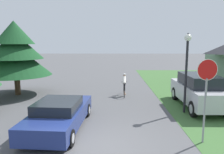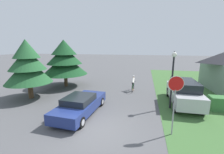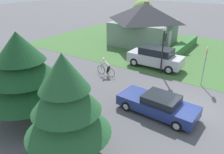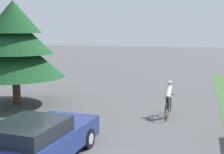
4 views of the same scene
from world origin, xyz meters
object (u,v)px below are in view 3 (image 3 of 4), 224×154
at_px(stop_sign, 206,58).
at_px(street_lamp, 163,42).
at_px(parked_suv_right, 155,57).
at_px(conifer_tall_near, 66,101).
at_px(sedan_left_lane, 158,105).
at_px(conifer_tall_far, 22,70).
at_px(deciduous_tree_right, 142,12).
at_px(cottage_house, 144,23).
at_px(cyclist, 106,67).

bearing_deg(stop_sign, street_lamp, -102.38).
height_order(parked_suv_right, stop_sign, stop_sign).
relative_size(street_lamp, conifer_tall_near, 0.82).
distance_m(sedan_left_lane, stop_sign, 5.90).
height_order(street_lamp, conifer_tall_far, conifer_tall_far).
distance_m(stop_sign, conifer_tall_far, 12.53).
bearing_deg(stop_sign, conifer_tall_far, -41.85).
distance_m(sedan_left_lane, conifer_tall_far, 7.99).
height_order(conifer_tall_near, deciduous_tree_right, conifer_tall_near).
height_order(sedan_left_lane, conifer_tall_near, conifer_tall_near).
distance_m(stop_sign, conifer_tall_near, 11.51).
xyz_separation_m(stop_sign, street_lamp, (0.42, 3.51, 0.64)).
bearing_deg(conifer_tall_near, street_lamp, 1.62).
height_order(street_lamp, deciduous_tree_right, deciduous_tree_right).
bearing_deg(cottage_house, cyclist, -171.54).
distance_m(cyclist, stop_sign, 7.76).
xyz_separation_m(conifer_tall_far, deciduous_tree_right, (23.03, 4.27, 0.20)).
distance_m(sedan_left_lane, cyclist, 6.63).
height_order(street_lamp, conifer_tall_near, conifer_tall_near).
relative_size(cottage_house, street_lamp, 1.82).
xyz_separation_m(sedan_left_lane, cyclist, (2.99, 5.92, 0.11)).
relative_size(cyclist, conifer_tall_near, 0.36).
xyz_separation_m(conifer_tall_near, conifer_tall_far, (0.97, 4.23, 0.06)).
relative_size(parked_suv_right, conifer_tall_near, 0.99).
xyz_separation_m(parked_suv_right, street_lamp, (-1.09, -1.01, 1.85)).
height_order(parked_suv_right, conifer_tall_near, conifer_tall_near).
xyz_separation_m(cyclist, conifer_tall_far, (-7.51, 0.23, 2.26)).
height_order(parked_suv_right, street_lamp, street_lamp).
height_order(sedan_left_lane, deciduous_tree_right, deciduous_tree_right).
bearing_deg(conifer_tall_near, cyclist, 25.28).
relative_size(sedan_left_lane, deciduous_tree_right, 1.00).
bearing_deg(street_lamp, deciduous_tree_right, 33.11).
distance_m(cottage_house, conifer_tall_far, 18.57).
distance_m(parked_suv_right, conifer_tall_near, 12.78).
height_order(stop_sign, street_lamp, street_lamp).
xyz_separation_m(parked_suv_right, conifer_tall_near, (-12.55, -1.34, 1.97)).
height_order(sedan_left_lane, cyclist, cyclist).
relative_size(cottage_house, conifer_tall_far, 1.47).
xyz_separation_m(street_lamp, deciduous_tree_right, (12.54, 8.18, 0.37)).
height_order(sedan_left_lane, street_lamp, street_lamp).
distance_m(cottage_house, conifer_tall_near, 20.36).
bearing_deg(conifer_tall_near, conifer_tall_far, 77.03).
bearing_deg(conifer_tall_far, sedan_left_lane, -53.65).
bearing_deg(parked_suv_right, deciduous_tree_right, -57.64).
relative_size(parked_suv_right, deciduous_tree_right, 1.02).
bearing_deg(street_lamp, cottage_house, 35.22).
distance_m(street_lamp, conifer_tall_far, 11.20).
bearing_deg(conifer_tall_near, sedan_left_lane, -19.17).
distance_m(conifer_tall_far, deciduous_tree_right, 23.42).
bearing_deg(parked_suv_right, conifer_tall_near, 96.40).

